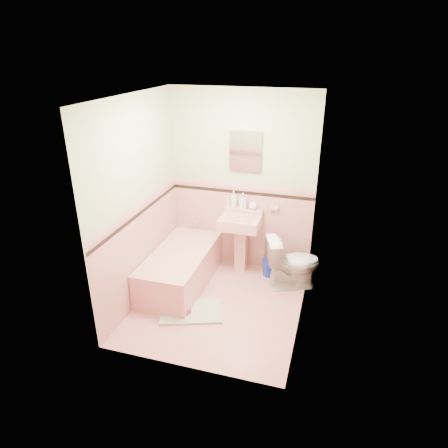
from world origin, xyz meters
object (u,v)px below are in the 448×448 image
(bathtub, at_px, (181,269))
(shoe, at_px, (184,310))
(soap_bottle_left, at_px, (234,199))
(sink, at_px, (240,245))
(medicine_cabinet, at_px, (245,151))
(toilet, at_px, (293,262))
(soap_bottle_right, at_px, (253,204))
(soap_bottle_mid, at_px, (243,201))
(bucket, at_px, (270,267))

(bathtub, relative_size, shoe, 9.27)
(bathtub, xyz_separation_m, soap_bottle_left, (0.54, 0.71, 0.80))
(sink, distance_m, medicine_cabinet, 1.29)
(shoe, bearing_deg, soap_bottle_left, 96.96)
(sink, height_order, toilet, sink)
(medicine_cabinet, height_order, soap_bottle_right, medicine_cabinet)
(soap_bottle_mid, bearing_deg, sink, -84.66)
(bathtub, xyz_separation_m, bucket, (1.12, 0.56, -0.10))
(medicine_cabinet, distance_m, shoe, 2.17)
(medicine_cabinet, height_order, shoe, medicine_cabinet)
(soap_bottle_left, bearing_deg, shoe, -100.36)
(bathtub, distance_m, sink, 0.88)
(soap_bottle_left, distance_m, bucket, 1.09)
(soap_bottle_right, distance_m, toilet, 0.95)
(bucket, bearing_deg, toilet, -30.73)
(soap_bottle_left, relative_size, soap_bottle_right, 1.62)
(soap_bottle_right, height_order, bucket, soap_bottle_right)
(bucket, bearing_deg, bathtub, -153.44)
(bathtub, xyz_separation_m, soap_bottle_mid, (0.66, 0.71, 0.79))
(bucket, relative_size, shoe, 1.49)
(bathtub, height_order, toilet, toilet)
(soap_bottle_right, xyz_separation_m, toilet, (0.63, -0.34, -0.62))
(soap_bottle_right, bearing_deg, shoe, -111.13)
(medicine_cabinet, distance_m, bucket, 1.65)
(soap_bottle_left, xyz_separation_m, toilet, (0.90, -0.34, -0.67))
(sink, height_order, medicine_cabinet, medicine_cabinet)
(sink, distance_m, shoe, 1.28)
(soap_bottle_left, height_order, shoe, soap_bottle_left)
(bathtub, bearing_deg, soap_bottle_left, 52.92)
(medicine_cabinet, bearing_deg, soap_bottle_mid, -119.28)
(soap_bottle_left, bearing_deg, toilet, -20.80)
(bathtub, relative_size, medicine_cabinet, 2.82)
(soap_bottle_mid, relative_size, toilet, 0.30)
(soap_bottle_mid, xyz_separation_m, toilet, (0.78, -0.34, -0.66))
(bucket, xyz_separation_m, shoe, (-0.83, -1.19, -0.06))
(toilet, bearing_deg, soap_bottle_mid, 44.07)
(medicine_cabinet, bearing_deg, bucket, -22.53)
(bathtub, relative_size, soap_bottle_mid, 6.96)
(bathtub, relative_size, sink, 1.77)
(soap_bottle_left, distance_m, shoe, 1.67)
(soap_bottle_right, xyz_separation_m, bucket, (0.31, -0.15, -0.86))
(toilet, bearing_deg, soap_bottle_left, 47.11)
(soap_bottle_right, bearing_deg, sink, -126.01)
(soap_bottle_right, bearing_deg, soap_bottle_left, 180.00)
(soap_bottle_left, distance_m, soap_bottle_right, 0.28)
(bathtub, height_order, soap_bottle_left, soap_bottle_left)
(sink, xyz_separation_m, bucket, (0.44, 0.03, -0.30))
(bathtub, distance_m, soap_bottle_mid, 1.25)
(soap_bottle_right, distance_m, shoe, 1.71)
(bucket, bearing_deg, shoe, -124.69)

